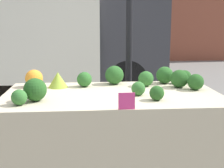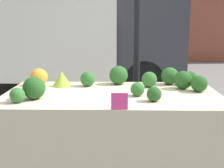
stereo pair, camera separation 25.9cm
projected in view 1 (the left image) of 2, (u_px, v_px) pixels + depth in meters
name	position (u px, v px, depth m)	size (l,w,h in m)	color
tent_pole	(129.00, 49.00, 3.36)	(0.07, 0.07, 2.20)	black
parked_truck	(39.00, 25.00, 6.19)	(4.48, 2.22, 2.48)	silver
market_table	(113.00, 106.00, 2.56)	(1.80, 1.00, 0.80)	beige
orange_cauliflower	(34.00, 78.00, 2.84)	(0.16, 0.16, 0.16)	orange
romanesco_head	(58.00, 80.00, 2.83)	(0.18, 0.18, 0.14)	#93B238
broccoli_head_0	(84.00, 79.00, 2.86)	(0.14, 0.14, 0.14)	#2D6628
broccoli_head_1	(35.00, 90.00, 2.34)	(0.18, 0.18, 0.18)	#23511E
broccoli_head_2	(157.00, 93.00, 2.37)	(0.11, 0.11, 0.11)	#23511E
broccoli_head_3	(165.00, 75.00, 3.01)	(0.16, 0.16, 0.16)	#285B23
broccoli_head_4	(146.00, 79.00, 2.88)	(0.14, 0.14, 0.14)	#2D6628
broccoli_head_5	(114.00, 75.00, 2.97)	(0.18, 0.18, 0.18)	#285B23
broccoli_head_6	(138.00, 89.00, 2.53)	(0.11, 0.11, 0.11)	#336B2D
broccoli_head_7	(179.00, 79.00, 2.82)	(0.16, 0.16, 0.16)	#23511E
broccoli_head_8	(196.00, 82.00, 2.73)	(0.14, 0.14, 0.14)	#23511E
broccoli_head_9	(185.00, 77.00, 3.00)	(0.13, 0.13, 0.13)	#23511E
broccoli_head_10	(19.00, 97.00, 2.23)	(0.11, 0.11, 0.11)	#336B2D
price_sign	(127.00, 101.00, 2.13)	(0.11, 0.01, 0.12)	#E53D84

